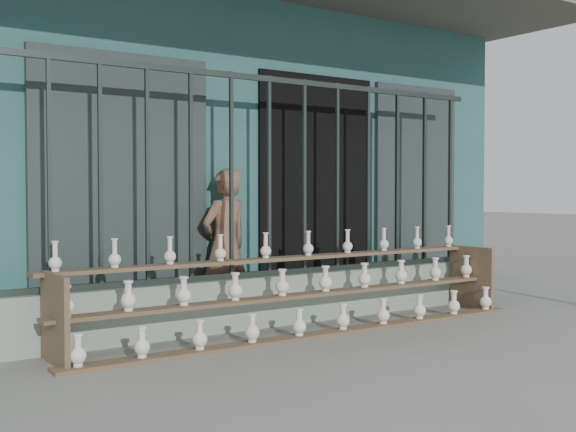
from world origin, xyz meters
TOP-DOWN VIEW (x-y plane):
  - ground at (0.00, 0.00)m, footprint 60.00×60.00m
  - workshop_building at (0.00, 4.23)m, footprint 7.40×6.60m
  - parapet_wall at (0.00, 1.30)m, footprint 5.00×0.20m
  - security_fence at (-0.00, 1.30)m, footprint 5.00×0.04m
  - shelf_rack at (0.10, 0.89)m, footprint 4.50×0.68m
  - elderly_woman at (-0.28, 1.61)m, footprint 0.59×0.46m

SIDE VIEW (x-z plane):
  - ground at x=0.00m, z-range 0.00..0.00m
  - parapet_wall at x=0.00m, z-range 0.00..0.45m
  - shelf_rack at x=0.10m, z-range -0.07..0.78m
  - elderly_woman at x=-0.28m, z-range 0.00..1.42m
  - security_fence at x=0.00m, z-range 0.45..2.25m
  - workshop_building at x=0.00m, z-range 0.02..3.23m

